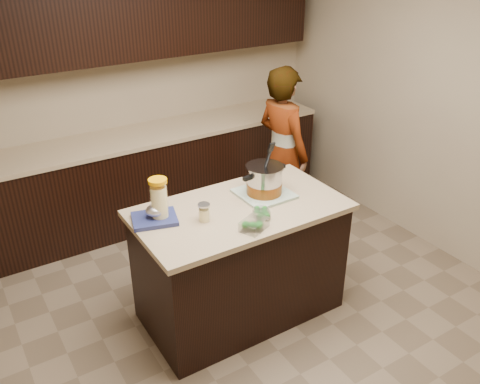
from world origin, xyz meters
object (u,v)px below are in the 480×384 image
Objects in this scene: lemonade_pitcher at (159,202)px; stock_pot at (264,181)px; island at (240,261)px; person at (282,152)px.

stock_pot is at bearing -5.09° from lemonade_pitcher.
island is 3.84× the size of stock_pot.
stock_pot is at bearing 128.91° from person.
stock_pot is at bearing 15.01° from island.
person reaches higher than lemonade_pitcher.
island is 1.33m from person.
person reaches higher than island.
lemonade_pitcher is 0.18× the size of person.
person is at bearing 40.35° from stock_pot.
lemonade_pitcher is at bearing 168.81° from stock_pot.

